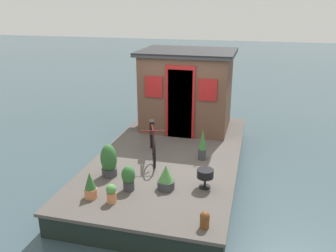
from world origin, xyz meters
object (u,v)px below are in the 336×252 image
potted_plant_fern (109,161)px  potted_plant_lavender (128,178)px  potted_plant_mint (90,186)px  potted_plant_ivy (111,193)px  potted_plant_geranium (202,145)px  charcoal_grill (205,174)px  mooring_bollard (205,219)px  houseboat_cabin (187,89)px  bicycle (152,141)px  potted_plant_thyme (166,178)px

potted_plant_fern → potted_plant_lavender: potted_plant_fern is taller
potted_plant_mint → potted_plant_ivy: bearing=-97.6°
potted_plant_geranium → charcoal_grill: potted_plant_geranium is taller
potted_plant_fern → mooring_bollard: potted_plant_fern is taller
potted_plant_mint → charcoal_grill: (0.83, -1.85, 0.04)m
houseboat_cabin → potted_plant_ivy: size_ratio=7.19×
bicycle → potted_plant_lavender: bearing=-179.8°
potted_plant_geranium → potted_plant_lavender: size_ratio=1.46×
potted_plant_ivy → mooring_bollard: potted_plant_ivy is taller
mooring_bollard → potted_plant_lavender: bearing=62.5°
bicycle → mooring_bollard: size_ratio=6.07×
houseboat_cabin → bicycle: 2.23m
potted_plant_mint → houseboat_cabin: bearing=-12.1°
mooring_bollard → houseboat_cabin: bearing=15.0°
potted_plant_geranium → potted_plant_lavender: (-1.63, 1.06, -0.08)m
bicycle → potted_plant_thyme: size_ratio=3.54×
mooring_bollard → potted_plant_fern: bearing=59.5°
houseboat_cabin → mooring_bollard: 4.62m
potted_plant_thyme → charcoal_grill: size_ratio=1.29×
houseboat_cabin → potted_plant_thyme: (-3.39, -0.32, -0.81)m
houseboat_cabin → potted_plant_fern: bearing=164.5°
potted_plant_geranium → houseboat_cabin: bearing=20.8°
charcoal_grill → potted_plant_mint: bearing=114.2°
potted_plant_lavender → potted_plant_mint: size_ratio=0.98×
mooring_bollard → potted_plant_ivy: bearing=79.1°
charcoal_grill → mooring_bollard: charcoal_grill is taller
bicycle → potted_plant_mint: (-1.90, 0.54, -0.14)m
potted_plant_ivy → potted_plant_mint: (0.05, 0.41, 0.05)m
bicycle → potted_plant_fern: (-1.06, 0.55, -0.06)m
potted_plant_ivy → charcoal_grill: bearing=-58.4°
potted_plant_mint → potted_plant_lavender: bearing=-52.9°
bicycle → potted_plant_lavender: size_ratio=3.50×
houseboat_cabin → potted_plant_lavender: (-3.60, 0.32, -0.79)m
potted_plant_geranium → potted_plant_lavender: potted_plant_geranium is taller
charcoal_grill → bicycle: bearing=50.9°
potted_plant_thyme → mooring_bollard: (-0.98, -0.86, -0.08)m
houseboat_cabin → potted_plant_thyme: 3.50m
houseboat_cabin → potted_plant_lavender: size_ratio=5.12×
houseboat_cabin → potted_plant_thyme: size_ratio=5.17×
potted_plant_ivy → potted_plant_mint: potted_plant_mint is taller
bicycle → potted_plant_ivy: (-1.96, 0.13, -0.19)m
potted_plant_ivy → bicycle: bearing=-3.7°
potted_plant_fern → potted_plant_mint: 0.85m
bicycle → potted_plant_lavender: bicycle is taller
potted_plant_lavender → charcoal_grill: 1.38m
houseboat_cabin → charcoal_grill: houseboat_cabin is taller
bicycle → mooring_bollard: (-2.27, -1.50, -0.22)m
potted_plant_lavender → potted_plant_fern: bearing=52.3°
potted_plant_thyme → potted_plant_mint: bearing=117.6°
potted_plant_thyme → potted_plant_lavender: bearing=107.9°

